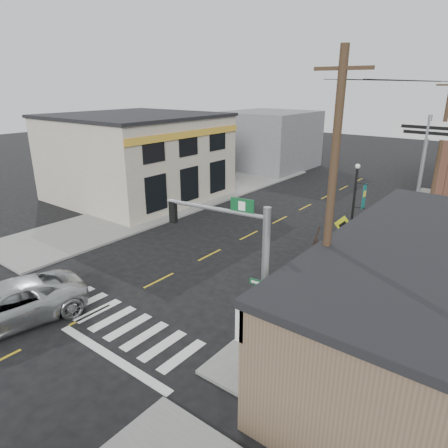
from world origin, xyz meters
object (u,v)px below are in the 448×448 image
Objects in this scene: suv at (6,305)px; lamp_post at (355,203)px; dance_center_sign at (425,151)px; utility_pole_near at (330,211)px; guide_sign at (354,251)px; bare_tree at (328,241)px; fire_hydrant at (329,319)px; utility_pole_far at (439,152)px; traffic_signal_pole at (249,262)px.

suv is 1.19× the size of lamp_post.
suv is 22.38m from dance_center_sign.
guide_sign is at bearing 98.88° from utility_pole_near.
dance_center_sign is 1.68× the size of bare_tree.
utility_pole_near is (0.00, -12.87, -0.37)m from dance_center_sign.
bare_tree is (-0.40, 0.15, 3.19)m from fire_hydrant.
fire_hydrant is at bearing -94.02° from utility_pole_far.
suv is 13.03m from fire_hydrant.
traffic_signal_pole reaches higher than suv.
traffic_signal_pole is 4.60m from fire_hydrant.
traffic_signal_pole reaches higher than lamp_post.
traffic_signal_pole is 7.10m from guide_sign.
suv is 0.81× the size of dance_center_sign.
traffic_signal_pole is 3.23m from utility_pole_near.
dance_center_sign reaches higher than suv.
bare_tree is (10.16, 7.78, 2.84)m from suv.
utility_pole_far reaches higher than dance_center_sign.
dance_center_sign reaches higher than guide_sign.
guide_sign is 0.37× the size of dance_center_sign.
utility_pole_far is (2.26, 18.47, 1.66)m from traffic_signal_pole.
bare_tree is (-0.63, -11.20, -2.09)m from dance_center_sign.
guide_sign is 0.29× the size of utility_pole_far.
traffic_signal_pole is at bearing -94.47° from dance_center_sign.
guide_sign is at bearing 71.21° from traffic_signal_pole.
lamp_post reaches higher than suv.
traffic_signal_pole is 1.09× the size of lamp_post.
bare_tree is at bearing 55.36° from traffic_signal_pole.
traffic_signal_pole reaches higher than fire_hydrant.
utility_pole_far is at bearing 75.66° from traffic_signal_pole.
dance_center_sign is (0.83, 7.45, 3.81)m from guide_sign.
utility_pole_near reaches higher than utility_pole_far.
suv is at bearing -144.14° from fire_hydrant.
guide_sign is at bearing -92.03° from dance_center_sign.
traffic_signal_pole is at bearing -147.85° from utility_pole_near.
dance_center_sign reaches higher than fire_hydrant.
suv is 13.21m from utility_pole_near.
guide_sign is 0.55× the size of lamp_post.
traffic_signal_pole is at bearing -117.26° from bare_tree.
traffic_signal_pole is 14.60m from dance_center_sign.
fire_hydrant is 0.07× the size of utility_pole_near.
fire_hydrant is 16.26m from utility_pole_far.
fire_hydrant is 0.07× the size of utility_pole_far.
utility_pole_far is at bearing 68.53° from guide_sign.
utility_pole_near is at bearing -69.39° from bare_tree.
fire_hydrant is 12.52m from dance_center_sign.
dance_center_sign is (2.37, 3.65, 2.65)m from lamp_post.
lamp_post is at bearing 94.93° from guide_sign.
utility_pole_far is (0.06, 4.23, -0.63)m from dance_center_sign.
utility_pole_near is 1.05× the size of utility_pole_far.
utility_pole_near is (0.63, -1.68, 1.72)m from bare_tree.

